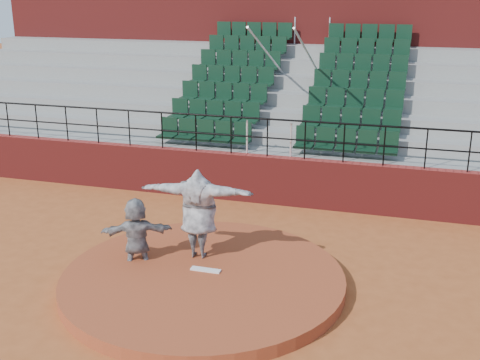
# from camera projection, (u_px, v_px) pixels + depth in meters

# --- Properties ---
(ground) EXTENTS (90.00, 90.00, 0.00)m
(ground) POSITION_uv_depth(u_px,v_px,m) (203.00, 285.00, 11.75)
(ground) COLOR #A65125
(ground) RESTS_ON ground
(pitchers_mound) EXTENTS (5.50, 5.50, 0.25)m
(pitchers_mound) POSITION_uv_depth(u_px,v_px,m) (203.00, 280.00, 11.71)
(pitchers_mound) COLOR #9A4122
(pitchers_mound) RESTS_ON ground
(pitching_rubber) EXTENTS (0.60, 0.15, 0.03)m
(pitching_rubber) POSITION_uv_depth(u_px,v_px,m) (206.00, 270.00, 11.80)
(pitching_rubber) COLOR white
(pitching_rubber) RESTS_ON pitchers_mound
(boundary_wall) EXTENTS (24.00, 0.30, 1.30)m
(boundary_wall) POSITION_uv_depth(u_px,v_px,m) (267.00, 179.00, 16.11)
(boundary_wall) COLOR maroon
(boundary_wall) RESTS_ON ground
(wall_railing) EXTENTS (24.04, 0.05, 1.03)m
(wall_railing) POSITION_uv_depth(u_px,v_px,m) (267.00, 129.00, 15.69)
(wall_railing) COLOR black
(wall_railing) RESTS_ON boundary_wall
(seating_deck) EXTENTS (24.00, 5.97, 4.63)m
(seating_deck) POSITION_uv_depth(u_px,v_px,m) (295.00, 123.00, 19.20)
(seating_deck) COLOR gray
(seating_deck) RESTS_ON ground
(press_box_facade) EXTENTS (24.00, 3.00, 7.10)m
(press_box_facade) POSITION_uv_depth(u_px,v_px,m) (319.00, 45.00, 22.16)
(press_box_facade) COLOR maroon
(press_box_facade) RESTS_ON ground
(pitcher) EXTENTS (2.35, 0.81, 1.88)m
(pitcher) POSITION_uv_depth(u_px,v_px,m) (198.00, 213.00, 12.18)
(pitcher) COLOR black
(pitcher) RESTS_ON pitchers_mound
(fielder) EXTENTS (1.51, 1.02, 1.56)m
(fielder) POSITION_uv_depth(u_px,v_px,m) (137.00, 235.00, 12.15)
(fielder) COLOR black
(fielder) RESTS_ON ground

